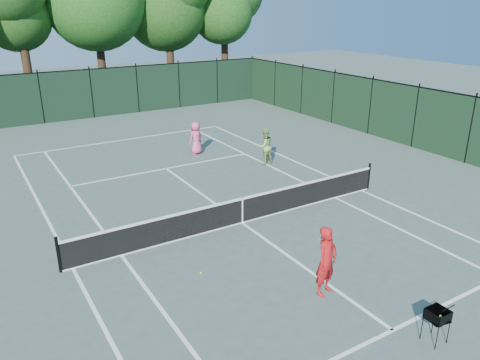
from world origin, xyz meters
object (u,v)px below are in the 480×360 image
ball_hopper (438,315)px  player_pink (196,138)px  player_green (265,146)px  loose_ball_near_cart (379,336)px  loose_ball_midcourt (201,273)px  coach (326,261)px

ball_hopper → player_pink: bearing=93.8°
ball_hopper → player_green: bearing=83.1°
ball_hopper → loose_ball_near_cart: bearing=153.1°
player_green → loose_ball_midcourt: 9.58m
player_green → loose_ball_midcourt: player_green is taller
player_pink → loose_ball_near_cart: player_pink is taller
loose_ball_near_cart → loose_ball_midcourt: (-2.15, 4.32, 0.00)m
player_pink → ball_hopper: 14.87m
loose_ball_near_cart → coach: bearing=86.4°
ball_hopper → coach: bearing=117.2°
ball_hopper → loose_ball_midcourt: (-3.06, 5.02, -0.64)m
coach → ball_hopper: coach is taller
coach → player_pink: size_ratio=1.16×
ball_hopper → loose_ball_near_cart: ball_hopper is taller
loose_ball_midcourt → loose_ball_near_cart: bearing=-63.6°
loose_ball_near_cart → player_pink: bearing=79.6°
player_pink → loose_ball_near_cart: bearing=64.7°
player_green → loose_ball_near_cart: 12.04m
coach → loose_ball_near_cart: coach is taller
player_pink → loose_ball_midcourt: (-4.73, -9.76, -0.75)m
player_pink → ball_hopper: player_pink is taller
ball_hopper → loose_ball_near_cart: 1.32m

